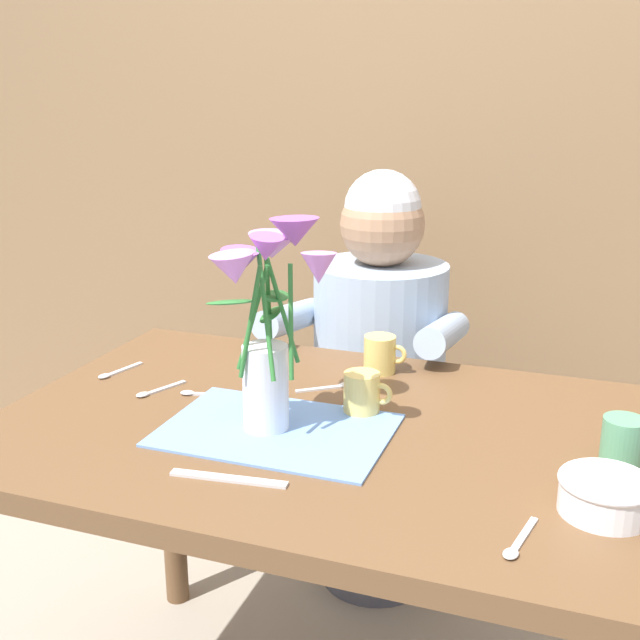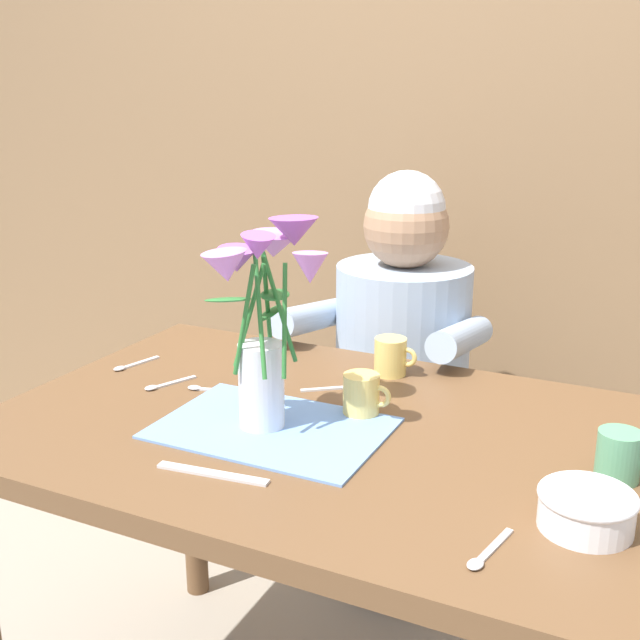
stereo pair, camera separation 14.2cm
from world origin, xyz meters
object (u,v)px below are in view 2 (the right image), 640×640
flower_vase (265,307)px  coffee_cup (362,395)px  ceramic_bowl (586,509)px  tea_cup (620,456)px  seated_person (400,393)px  dinner_knife (213,474)px  ceramic_mug (391,356)px

flower_vase → coffee_cup: 0.26m
ceramic_bowl → tea_cup: tea_cup is taller
flower_vase → coffee_cup: (0.14, 0.11, -0.18)m
seated_person → dinner_knife: bearing=-91.5°
seated_person → flower_vase: 0.77m
seated_person → tea_cup: size_ratio=12.20×
seated_person → flower_vase: size_ratio=3.06×
dinner_knife → coffee_cup: bearing=62.8°
seated_person → flower_vase: seated_person is taller
seated_person → ceramic_mug: size_ratio=12.20×
ceramic_bowl → tea_cup: (0.03, 0.17, 0.01)m
coffee_cup → ceramic_bowl: bearing=-27.4°
seated_person → coffee_cup: size_ratio=12.20×
ceramic_mug → dinner_knife: bearing=-99.7°
dinner_knife → tea_cup: tea_cup is taller
ceramic_bowl → dinner_knife: ceramic_bowl is taller
seated_person → tea_cup: seated_person is taller
coffee_cup → flower_vase: bearing=-139.8°
dinner_knife → tea_cup: 0.63m
ceramic_bowl → tea_cup: 0.17m
ceramic_bowl → coffee_cup: size_ratio=1.46×
ceramic_mug → ceramic_bowl: bearing=-44.3°
flower_vase → ceramic_bowl: 0.61m
seated_person → flower_vase: (-0.02, -0.66, 0.40)m
dinner_knife → ceramic_mug: bearing=73.9°
seated_person → coffee_cup: 0.60m
seated_person → ceramic_bowl: bearing=-55.9°
coffee_cup → ceramic_mug: 0.23m
coffee_cup → tea_cup: same height
seated_person → ceramic_bowl: (0.55, -0.77, 0.21)m
seated_person → dinner_knife: (-0.00, -0.87, 0.18)m
dinner_knife → ceramic_bowl: bearing=3.4°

